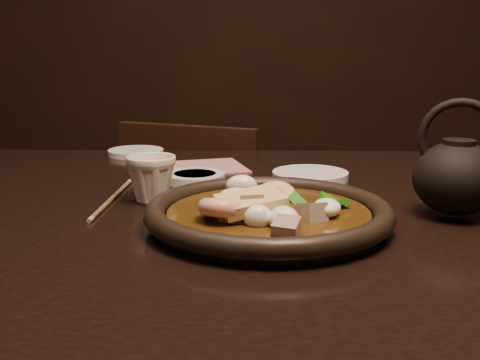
{
  "coord_description": "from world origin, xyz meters",
  "views": [
    {
      "loc": [
        -0.01,
        -0.82,
        0.98
      ],
      "look_at": [
        -0.03,
        -0.05,
        0.8
      ],
      "focal_mm": 45.0,
      "sensor_mm": 36.0,
      "label": 1
    }
  ],
  "objects_px": {
    "table": "(258,258)",
    "chair": "(207,256)",
    "plate": "(268,215)",
    "teapot": "(457,174)",
    "tea_cup": "(151,177)"
  },
  "relations": [
    {
      "from": "teapot",
      "to": "chair",
      "type": "bearing_deg",
      "value": 134.41
    },
    {
      "from": "table",
      "to": "plate",
      "type": "xyz_separation_m",
      "value": [
        0.01,
        -0.09,
        0.09
      ]
    },
    {
      "from": "table",
      "to": "teapot",
      "type": "bearing_deg",
      "value": -9.2
    },
    {
      "from": "chair",
      "to": "teapot",
      "type": "bearing_deg",
      "value": 138.7
    },
    {
      "from": "teapot",
      "to": "tea_cup",
      "type": "bearing_deg",
      "value": -173.21
    },
    {
      "from": "chair",
      "to": "plate",
      "type": "distance_m",
      "value": 0.85
    },
    {
      "from": "plate",
      "to": "teapot",
      "type": "relative_size",
      "value": 2.03
    },
    {
      "from": "table",
      "to": "tea_cup",
      "type": "distance_m",
      "value": 0.19
    },
    {
      "from": "chair",
      "to": "teapot",
      "type": "xyz_separation_m",
      "value": [
        0.38,
        -0.71,
        0.38
      ]
    },
    {
      "from": "table",
      "to": "chair",
      "type": "distance_m",
      "value": 0.73
    },
    {
      "from": "tea_cup",
      "to": "teapot",
      "type": "relative_size",
      "value": 0.47
    },
    {
      "from": "chair",
      "to": "teapot",
      "type": "height_order",
      "value": "teapot"
    },
    {
      "from": "tea_cup",
      "to": "teapot",
      "type": "distance_m",
      "value": 0.42
    },
    {
      "from": "plate",
      "to": "teapot",
      "type": "height_order",
      "value": "teapot"
    },
    {
      "from": "tea_cup",
      "to": "teapot",
      "type": "height_order",
      "value": "teapot"
    }
  ]
}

